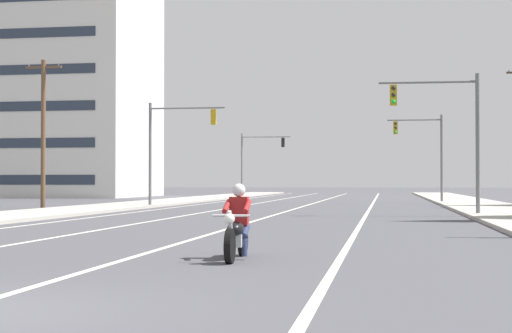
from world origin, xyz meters
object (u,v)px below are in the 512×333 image
object	(u,v)px
traffic_signal_mid_right	(426,146)
traffic_signal_near_right	(449,123)
motorcycle_with_rider	(237,229)
apartment_building_far_left_block	(29,63)
utility_pole_left_near	(43,131)
traffic_signal_near_left	(171,138)
traffic_signal_mid_left	(256,155)

from	to	relation	value
traffic_signal_mid_right	traffic_signal_near_right	bearing A→B (deg)	-90.23
motorcycle_with_rider	apartment_building_far_left_block	bearing A→B (deg)	118.59
utility_pole_left_near	traffic_signal_near_right	bearing A→B (deg)	-16.21
apartment_building_far_left_block	traffic_signal_near_left	bearing A→B (deg)	-52.39
traffic_signal_near_left	traffic_signal_mid_left	distance (m)	30.35
motorcycle_with_rider	traffic_signal_near_right	size ratio (longest dim) A/B	0.35
traffic_signal_mid_left	traffic_signal_mid_right	bearing A→B (deg)	-51.36
traffic_signal_near_left	traffic_signal_mid_right	bearing A→B (deg)	36.36
traffic_signal_near_right	traffic_signal_mid_left	world-z (taller)	same
traffic_signal_near_left	traffic_signal_mid_right	world-z (taller)	same
traffic_signal_near_right	apartment_building_far_left_block	bearing A→B (deg)	133.68
traffic_signal_near_right	traffic_signal_near_left	world-z (taller)	same
traffic_signal_mid_left	apartment_building_far_left_block	xyz separation A→B (m)	(-23.58, 0.17, 9.58)
apartment_building_far_left_block	utility_pole_left_near	bearing A→B (deg)	-63.41
motorcycle_with_rider	traffic_signal_near_left	size ratio (longest dim) A/B	0.35
traffic_signal_near_right	apartment_building_far_left_block	distance (m)	56.91
traffic_signal_mid_left	utility_pole_left_near	size ratio (longest dim) A/B	0.75
traffic_signal_mid_right	apartment_building_far_left_block	bearing A→B (deg)	153.64
traffic_signal_near_left	utility_pole_left_near	bearing A→B (deg)	-149.22
traffic_signal_near_left	utility_pole_left_near	size ratio (longest dim) A/B	0.75
traffic_signal_mid_right	apartment_building_far_left_block	xyz separation A→B (m)	(-38.83, 19.24, 9.65)
utility_pole_left_near	apartment_building_far_left_block	size ratio (longest dim) A/B	0.30
traffic_signal_near_right	utility_pole_left_near	size ratio (longest dim) A/B	0.75
traffic_signal_mid_right	apartment_building_far_left_block	size ratio (longest dim) A/B	0.23
traffic_signal_near_left	traffic_signal_near_right	bearing A→B (deg)	-33.41
traffic_signal_mid_right	traffic_signal_mid_left	world-z (taller)	same
motorcycle_with_rider	traffic_signal_mid_right	distance (m)	42.15
apartment_building_far_left_block	traffic_signal_mid_left	bearing A→B (deg)	-0.41
traffic_signal_mid_right	traffic_signal_near_left	bearing A→B (deg)	-143.64
motorcycle_with_rider	traffic_signal_near_left	distance (m)	32.05
traffic_signal_mid_left	apartment_building_far_left_block	world-z (taller)	apartment_building_far_left_block
utility_pole_left_near	traffic_signal_mid_left	bearing A→B (deg)	79.35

